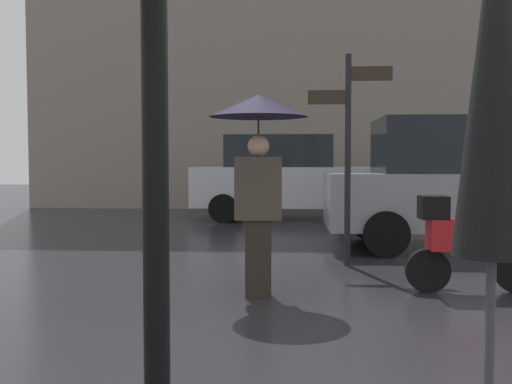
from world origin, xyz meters
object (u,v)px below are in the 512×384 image
at_px(parked_car_left, 286,177).
at_px(street_signpost, 348,138).
at_px(pedestrian_with_umbrella, 258,139).
at_px(parked_scooter, 469,240).
at_px(parked_car_right, 468,183).
at_px(folded_patio_umbrella_near, 495,90).

relative_size(parked_car_left, street_signpost, 1.60).
xyz_separation_m(parked_car_left, street_signpost, (0.88, -5.93, 0.68)).
relative_size(pedestrian_with_umbrella, parked_scooter, 1.47).
distance_m(parked_scooter, parked_car_right, 3.29).
xyz_separation_m(parked_scooter, parked_car_left, (-1.98, 7.46, 0.43)).
distance_m(pedestrian_with_umbrella, parked_car_right, 4.63).
height_order(parked_scooter, street_signpost, street_signpost).
bearing_deg(street_signpost, pedestrian_with_umbrella, -120.19).
bearing_deg(parked_scooter, street_signpost, 145.03).
bearing_deg(parked_car_left, parked_car_right, -63.22).
distance_m(folded_patio_umbrella_near, parked_car_right, 7.38).
bearing_deg(pedestrian_with_umbrella, parked_car_right, 160.40).
relative_size(folded_patio_umbrella_near, parked_scooter, 1.79).
bearing_deg(parked_car_left, parked_scooter, -81.98).
distance_m(parked_car_right, street_signpost, 2.65).
height_order(parked_scooter, parked_car_right, parked_car_right).
bearing_deg(street_signpost, folded_patio_umbrella_near, -90.00).
bearing_deg(pedestrian_with_umbrella, parked_scooter, 120.18).
height_order(folded_patio_umbrella_near, parked_car_left, folded_patio_umbrella_near).
distance_m(parked_car_left, street_signpost, 6.04).
relative_size(parked_car_right, street_signpost, 1.64).
bearing_deg(pedestrian_with_umbrella, parked_car_left, -159.22).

